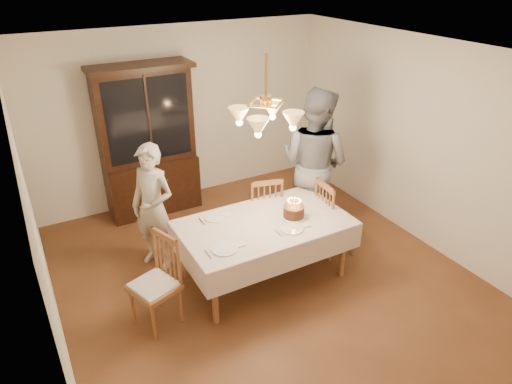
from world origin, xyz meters
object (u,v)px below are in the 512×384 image
dining_table (265,228)px  chair_far_side (263,214)px  birthday_cake (294,212)px  elderly_woman (153,208)px  china_hutch (148,144)px

dining_table → chair_far_side: chair_far_side is taller
birthday_cake → dining_table: bearing=169.1°
dining_table → birthday_cake: bearing=-10.9°
elderly_woman → birthday_cake: elderly_woman is taller
chair_far_side → elderly_woman: size_ratio=0.64×
dining_table → elderly_woman: elderly_woman is taller
dining_table → elderly_woman: size_ratio=1.21×
elderly_woman → birthday_cake: bearing=19.4°
china_hutch → chair_far_side: 1.97m
dining_table → birthday_cake: size_ratio=6.33×
china_hutch → birthday_cake: china_hutch is taller
chair_far_side → elderly_woman: elderly_woman is taller
elderly_woman → chair_far_side: bearing=44.8°
birthday_cake → elderly_woman: bearing=144.8°
chair_far_side → elderly_woman: (-1.35, 0.23, 0.34)m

